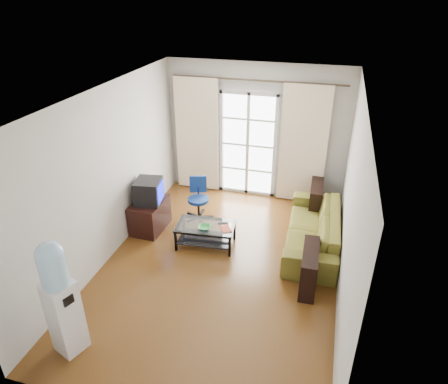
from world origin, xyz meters
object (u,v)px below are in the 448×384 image
object	(u,v)px
coffee_table	(206,232)
sofa	(313,228)
crt_tv	(148,191)
task_chair	(199,206)
tv_stand	(150,215)
water_cooler	(60,296)

from	to	relation	value
coffee_table	sofa	bearing A→B (deg)	16.39
crt_tv	task_chair	world-z (taller)	crt_tv
sofa	tv_stand	world-z (taller)	sofa
tv_stand	sofa	bearing A→B (deg)	7.41
sofa	coffee_table	size ratio (longest dim) A/B	2.12
sofa	water_cooler	bearing A→B (deg)	-43.10
tv_stand	crt_tv	xyz separation A→B (m)	(0.00, 0.00, 0.49)
coffee_table	crt_tv	world-z (taller)	crt_tv
sofa	coffee_table	bearing A→B (deg)	-75.24
sofa	tv_stand	distance (m)	2.87
coffee_table	task_chair	size ratio (longest dim) A/B	1.26
sofa	coffee_table	world-z (taller)	sofa
tv_stand	coffee_table	bearing A→B (deg)	-9.39
coffee_table	water_cooler	distance (m)	2.72
task_chair	crt_tv	bearing A→B (deg)	-158.09
crt_tv	water_cooler	bearing A→B (deg)	-94.58
sofa	water_cooler	xyz separation A→B (m)	(-2.66, -3.01, 0.50)
water_cooler	tv_stand	bearing A→B (deg)	114.71
coffee_table	crt_tv	distance (m)	1.25
crt_tv	task_chair	bearing A→B (deg)	30.80
coffee_table	crt_tv	xyz separation A→B (m)	(-1.12, 0.22, 0.51)
tv_stand	task_chair	bearing A→B (deg)	41.10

